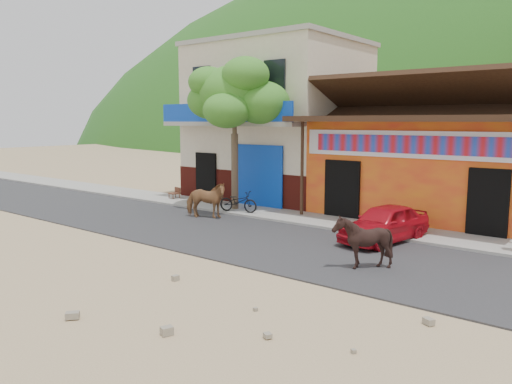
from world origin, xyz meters
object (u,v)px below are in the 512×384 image
cow_dark (363,242)px  cafe_chair_right (216,192)px  red_car (385,223)px  scooter (238,201)px  cafe_chair_left (174,188)px  cow_tan (205,200)px  tree (235,134)px

cow_dark → cafe_chair_right: 10.09m
red_car → cafe_chair_right: bearing=179.6°
red_car → scooter: red_car is taller
red_car → cafe_chair_left: red_car is taller
cafe_chair_left → scooter: bearing=0.5°
cow_tan → cafe_chair_left: size_ratio=1.74×
cow_dark → tree: bearing=-121.2°
scooter → cafe_chair_right: cafe_chair_right is taller
cow_dark → red_car: bearing=-169.1°
tree → cow_tan: 3.05m
cow_dark → red_car: (-0.72, 2.90, -0.10)m
cow_tan → scooter: (0.44, 1.37, -0.19)m
cow_tan → cow_dark: bearing=-132.5°
tree → scooter: 2.70m
cafe_chair_left → cafe_chair_right: bearing=12.7°
tree → scooter: (0.60, -0.50, -2.59)m
tree → cafe_chair_right: size_ratio=6.16×
cow_dark → red_car: 2.99m
cow_tan → cow_dark: cow_tan is taller
tree → cafe_chair_right: (-1.40, 0.41, -2.51)m
cow_dark → scooter: (-7.03, 3.59, -0.17)m
cow_dark → cafe_chair_left: (-11.57, 4.41, -0.12)m
tree → cow_tan: size_ratio=3.75×
tree → red_car: bearing=-9.8°
cow_tan → cow_dark: 7.80m
cow_dark → cafe_chair_left: size_ratio=1.45×
cow_tan → cafe_chair_right: 2.76m
cow_tan → scooter: 1.45m
tree → cow_dark: tree is taller
cow_tan → cafe_chair_right: (-1.56, 2.27, -0.11)m
cow_tan → red_car: size_ratio=0.49×
tree → cafe_chair_right: tree is taller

